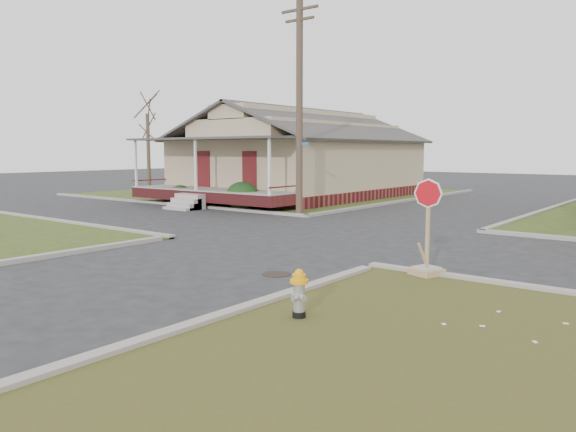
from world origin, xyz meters
The scene contains 11 objects.
ground centered at (0.00, 0.00, 0.00)m, with size 120.00×120.00×0.00m, color #252628.
verge_far_left centered at (-13.00, 18.00, 0.03)m, with size 19.00×19.00×0.05m, color #304619.
curbs centered at (0.00, 5.00, 0.00)m, with size 80.00×40.00×0.12m, color gray, non-canonical shape.
manhole centered at (2.20, -0.50, 0.01)m, with size 0.64×0.64×0.01m, color black.
corner_house centered at (-10.00, 16.68, 2.28)m, with size 10.10×15.50×5.30m.
utility_pole centered at (-4.20, 8.90, 4.66)m, with size 1.80×0.28×9.00m.
tree_far_left centered at (-18.00, 12.00, 2.50)m, with size 0.22×0.22×4.90m, color #483329.
fire_hydrant centered at (4.60, -2.89, 0.48)m, with size 0.30×0.30×0.79m.
stop_sign centered at (4.91, 1.28, 0.50)m, with size 0.59×0.58×2.08m.
hedge_left centered at (-12.06, 9.27, 0.54)m, with size 1.28×1.05×0.98m, color #143312.
hedge_right centered at (-7.78, 9.28, 0.64)m, with size 1.56×1.28×1.19m, color #143312.
Camera 1 is at (9.85, -9.92, 2.71)m, focal length 35.00 mm.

